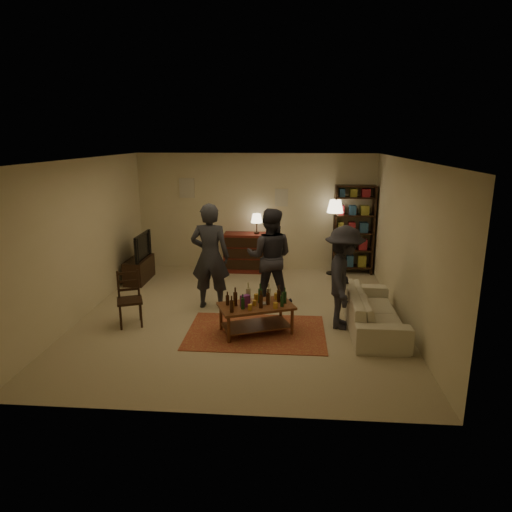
# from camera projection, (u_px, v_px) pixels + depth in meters

# --- Properties ---
(floor) EXTENTS (6.00, 6.00, 0.00)m
(floor) POSITION_uv_depth(u_px,v_px,m) (242.00, 315.00, 8.07)
(floor) COLOR #C6B793
(floor) RESTS_ON ground
(room_shell) EXTENTS (6.00, 6.00, 6.00)m
(room_shell) POSITION_uv_depth(u_px,v_px,m) (227.00, 192.00, 10.53)
(room_shell) COLOR beige
(room_shell) RESTS_ON ground
(rug) EXTENTS (2.20, 1.50, 0.01)m
(rug) POSITION_uv_depth(u_px,v_px,m) (256.00, 332.00, 7.34)
(rug) COLOR maroon
(rug) RESTS_ON ground
(coffee_table) EXTENTS (1.30, 1.01, 0.81)m
(coffee_table) POSITION_uv_depth(u_px,v_px,m) (256.00, 308.00, 7.23)
(coffee_table) COLOR brown
(coffee_table) RESTS_ON ground
(dining_chair) EXTENTS (0.52, 0.52, 0.93)m
(dining_chair) POSITION_uv_depth(u_px,v_px,m) (129.00, 296.00, 7.57)
(dining_chair) COLOR black
(dining_chair) RESTS_ON ground
(tv_stand) EXTENTS (0.40, 1.00, 1.06)m
(tv_stand) POSITION_uv_depth(u_px,v_px,m) (139.00, 264.00, 9.89)
(tv_stand) COLOR black
(tv_stand) RESTS_ON ground
(dresser) EXTENTS (1.00, 0.50, 1.36)m
(dresser) POSITION_uv_depth(u_px,v_px,m) (246.00, 251.00, 10.58)
(dresser) COLOR maroon
(dresser) RESTS_ON ground
(bookshelf) EXTENTS (0.90, 0.34, 2.02)m
(bookshelf) POSITION_uv_depth(u_px,v_px,m) (353.00, 229.00, 10.32)
(bookshelf) COLOR black
(bookshelf) RESTS_ON ground
(floor_lamp) EXTENTS (0.36, 0.36, 1.70)m
(floor_lamp) POSITION_uv_depth(u_px,v_px,m) (335.00, 212.00, 10.12)
(floor_lamp) COLOR black
(floor_lamp) RESTS_ON ground
(sofa) EXTENTS (0.81, 2.08, 0.61)m
(sofa) POSITION_uv_depth(u_px,v_px,m) (373.00, 311.00, 7.44)
(sofa) COLOR beige
(sofa) RESTS_ON ground
(person_left) EXTENTS (0.72, 0.49, 1.93)m
(person_left) POSITION_uv_depth(u_px,v_px,m) (210.00, 256.00, 8.21)
(person_left) COLOR #27282F
(person_left) RESTS_ON ground
(person_right) EXTENTS (0.94, 0.76, 1.81)m
(person_right) POSITION_uv_depth(u_px,v_px,m) (270.00, 257.00, 8.42)
(person_right) COLOR #2A2931
(person_right) RESTS_ON ground
(person_by_sofa) EXTENTS (0.76, 1.16, 1.70)m
(person_by_sofa) POSITION_uv_depth(u_px,v_px,m) (344.00, 278.00, 7.36)
(person_by_sofa) COLOR #26262D
(person_by_sofa) RESTS_ON ground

